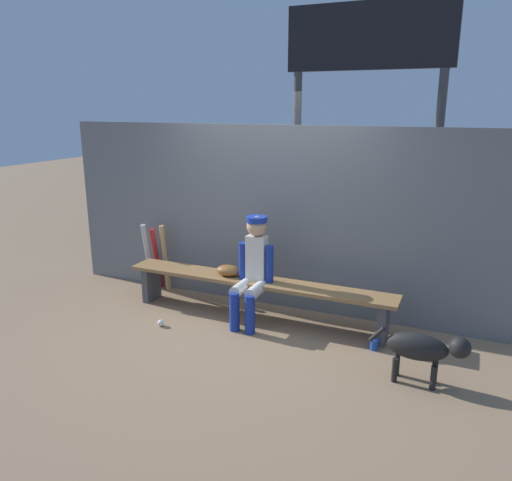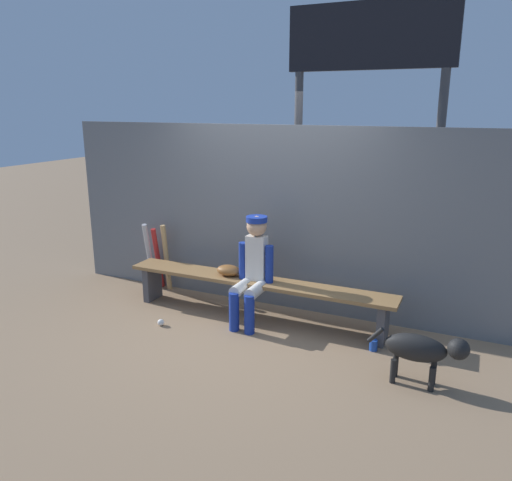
# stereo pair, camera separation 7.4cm
# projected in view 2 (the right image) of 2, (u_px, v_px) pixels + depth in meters

# --- Properties ---
(ground_plane) EXTENTS (30.00, 30.00, 0.00)m
(ground_plane) POSITION_uv_depth(u_px,v_px,m) (256.00, 318.00, 5.69)
(ground_plane) COLOR #937556
(chainlink_fence) EXTENTS (5.52, 0.03, 2.13)m
(chainlink_fence) POSITION_uv_depth(u_px,v_px,m) (273.00, 218.00, 5.83)
(chainlink_fence) COLOR slate
(chainlink_fence) RESTS_ON ground_plane
(dugout_bench) EXTENTS (3.13, 0.36, 0.47)m
(dugout_bench) POSITION_uv_depth(u_px,v_px,m) (256.00, 287.00, 5.60)
(dugout_bench) COLOR olive
(dugout_bench) RESTS_ON ground_plane
(player_seated) EXTENTS (0.41, 0.55, 1.19)m
(player_seated) POSITION_uv_depth(u_px,v_px,m) (252.00, 267.00, 5.42)
(player_seated) COLOR silver
(player_seated) RESTS_ON ground_plane
(baseball_glove) EXTENTS (0.28, 0.20, 0.12)m
(baseball_glove) POSITION_uv_depth(u_px,v_px,m) (229.00, 270.00, 5.69)
(baseball_glove) COLOR brown
(baseball_glove) RESTS_ON dugout_bench
(bat_wood_tan) EXTENTS (0.08, 0.15, 0.88)m
(bat_wood_tan) POSITION_uv_depth(u_px,v_px,m) (166.00, 258.00, 6.46)
(bat_wood_tan) COLOR tan
(bat_wood_tan) RESTS_ON ground_plane
(bat_aluminum_red) EXTENTS (0.07, 0.20, 0.82)m
(bat_aluminum_red) POSITION_uv_depth(u_px,v_px,m) (158.00, 258.00, 6.53)
(bat_aluminum_red) COLOR #B22323
(bat_aluminum_red) RESTS_ON ground_plane
(bat_aluminum_silver) EXTENTS (0.10, 0.25, 0.89)m
(bat_aluminum_silver) POSITION_uv_depth(u_px,v_px,m) (149.00, 256.00, 6.51)
(bat_aluminum_silver) COLOR #B7B7BC
(bat_aluminum_silver) RESTS_ON ground_plane
(baseball) EXTENTS (0.07, 0.07, 0.07)m
(baseball) POSITION_uv_depth(u_px,v_px,m) (161.00, 322.00, 5.49)
(baseball) COLOR white
(baseball) RESTS_ON ground_plane
(cup_on_ground) EXTENTS (0.08, 0.08, 0.11)m
(cup_on_ground) POSITION_uv_depth(u_px,v_px,m) (373.00, 345.00, 4.93)
(cup_on_ground) COLOR #1E47AD
(cup_on_ground) RESTS_ON ground_plane
(cup_on_bench) EXTENTS (0.08, 0.08, 0.11)m
(cup_on_bench) POSITION_uv_depth(u_px,v_px,m) (252.00, 273.00, 5.61)
(cup_on_bench) COLOR red
(cup_on_bench) RESTS_ON dugout_bench
(scoreboard) EXTENTS (2.17, 0.27, 3.69)m
(scoreboard) POSITION_uv_depth(u_px,v_px,m) (373.00, 83.00, 5.67)
(scoreboard) COLOR #3F3F42
(scoreboard) RESTS_ON ground_plane
(dog) EXTENTS (0.84, 0.20, 0.49)m
(dog) POSITION_uv_depth(u_px,v_px,m) (422.00, 349.00, 4.25)
(dog) COLOR black
(dog) RESTS_ON ground_plane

